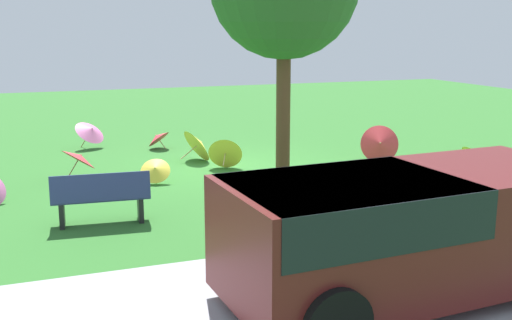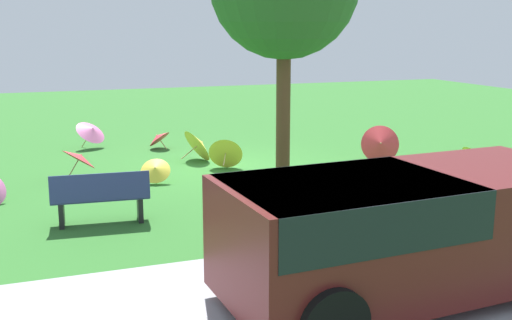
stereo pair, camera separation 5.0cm
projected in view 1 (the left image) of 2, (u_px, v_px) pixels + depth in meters
ground at (232, 168)px, 14.46m from camera, size 40.00×40.00×0.00m
road_strip at (411, 288)px, 7.78m from camera, size 40.00×3.77×0.01m
van_dark at (400, 226)px, 7.36m from camera, size 4.70×2.35×1.53m
park_bench at (101, 198)px, 10.22m from camera, size 1.64×0.62×0.90m
parasol_red_0 at (157, 137)px, 16.67m from camera, size 0.87×0.88×0.57m
parasol_yellow_0 at (155, 169)px, 12.92m from camera, size 0.75×0.69×0.57m
parasol_yellow_2 at (476, 155)px, 14.16m from camera, size 0.66×0.72×0.65m
parasol_yellow_3 at (199, 144)px, 15.14m from camera, size 0.90×1.02×0.86m
parasol_red_1 at (380, 144)px, 14.97m from camera, size 1.03×0.96×0.94m
parasol_pink_2 at (91, 131)px, 16.66m from camera, size 1.10×1.10×0.83m
parasol_yellow_5 at (226, 152)px, 14.36m from camera, size 0.91×0.82×0.79m
parasol_red_2 at (80, 157)px, 13.30m from camera, size 0.93×0.98×0.77m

